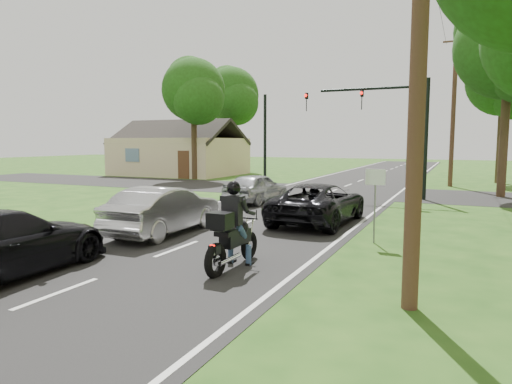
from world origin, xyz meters
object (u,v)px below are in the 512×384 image
utility_pole_near (421,6)px  dark_car_behind (0,243)px  motorcycle_rider (232,234)px  utility_pole_far (454,107)px  dark_suv (319,203)px  traffic_signal (388,117)px  silver_suv (256,188)px  sign_white (375,188)px  sign_green (412,171)px  silver_sedan (164,210)px

utility_pole_near → dark_car_behind: bearing=-168.2°
motorcycle_rider → utility_pole_far: size_ratio=0.24×
dark_suv → traffic_signal: bearing=-94.6°
motorcycle_rider → silver_suv: motorcycle_rider is taller
motorcycle_rider → silver_suv: 11.35m
motorcycle_rider → traffic_signal: traffic_signal is taller
sign_white → sign_green: bearing=88.6°
sign_white → silver_suv: bearing=135.6°
motorcycle_rider → traffic_signal: 15.47m
silver_sedan → dark_car_behind: 5.32m
silver_sedan → utility_pole_near: (7.75, -3.59, 4.33)m
motorcycle_rider → sign_green: size_ratio=1.12×
silver_suv → utility_pole_far: bearing=-118.0°
traffic_signal → silver_suv: bearing=-139.6°
utility_pole_near → silver_suv: bearing=125.4°
traffic_signal → dark_car_behind: bearing=-106.6°
utility_pole_far → sign_white: (-1.50, -19.02, -3.49)m
silver_sedan → sign_white: (6.25, 1.39, 0.84)m
dark_suv → silver_suv: 5.88m
traffic_signal → utility_pole_near: (2.86, -16.00, 0.95)m
dark_suv → silver_sedan: (-3.87, -3.86, 0.03)m
traffic_signal → utility_pole_far: (2.86, 8.00, 0.95)m
silver_suv → utility_pole_near: utility_pole_near is taller
traffic_signal → sign_white: traffic_signal is taller
silver_suv → utility_pole_far: utility_pole_far is taller
silver_sedan → dark_car_behind: bearing=84.5°
dark_suv → dark_car_behind: 10.10m
traffic_signal → utility_pole_near: 16.28m
utility_pole_near → utility_pole_far: same height
silver_suv → sign_green: 7.07m
motorcycle_rider → dark_car_behind: motorcycle_rider is taller
motorcycle_rider → silver_sedan: bearing=145.8°
dark_suv → silver_suv: size_ratio=1.24×
silver_suv → utility_pole_far: 15.56m
dark_suv → motorcycle_rider: bearing=91.4°
dark_suv → sign_green: size_ratio=2.41×
motorcycle_rider → traffic_signal: size_ratio=0.37×
dark_car_behind → utility_pole_near: size_ratio=0.51×
dark_car_behind → sign_green: 16.23m
traffic_signal → sign_white: size_ratio=3.00×
sign_white → sign_green: size_ratio=1.00×
silver_sedan → sign_green: sign_green is taller
utility_pole_near → utility_pole_far: (0.00, 24.00, 0.00)m
silver_suv → dark_car_behind: dark_car_behind is taller
dark_car_behind → dark_suv: bearing=-118.5°
sign_green → sign_white: bearing=-91.4°
traffic_signal → dark_suv: bearing=-96.8°
silver_suv → dark_car_behind: size_ratio=0.81×
motorcycle_rider → sign_white: 4.81m
motorcycle_rider → dark_suv: size_ratio=0.46×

